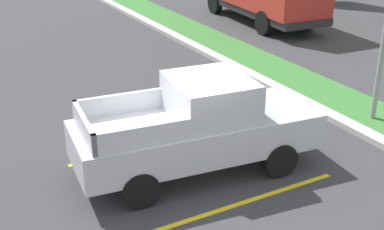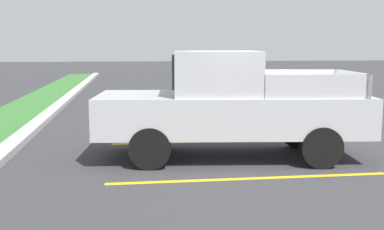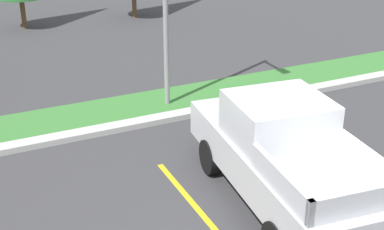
# 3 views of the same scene
# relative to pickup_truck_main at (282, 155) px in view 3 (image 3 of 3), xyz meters

# --- Properties ---
(ground_plane) EXTENTS (120.00, 120.00, 0.00)m
(ground_plane) POSITION_rel_pickup_truck_main_xyz_m (0.03, -0.54, -1.04)
(ground_plane) COLOR #38383A
(parking_line_near) EXTENTS (0.12, 4.80, 0.01)m
(parking_line_near) POSITION_rel_pickup_truck_main_xyz_m (-1.56, -0.05, -1.04)
(parking_line_near) COLOR yellow
(parking_line_near) RESTS_ON ground
(parking_line_far) EXTENTS (0.12, 4.80, 0.01)m
(parking_line_far) POSITION_rel_pickup_truck_main_xyz_m (1.54, -0.05, -1.04)
(parking_line_far) COLOR yellow
(parking_line_far) RESTS_ON ground
(curb_strip) EXTENTS (56.00, 0.40, 0.15)m
(curb_strip) POSITION_rel_pickup_truck_main_xyz_m (0.03, 4.46, -0.97)
(curb_strip) COLOR #B2B2AD
(curb_strip) RESTS_ON ground
(grass_median) EXTENTS (56.00, 1.80, 0.06)m
(grass_median) POSITION_rel_pickup_truck_main_xyz_m (0.03, 5.56, -1.01)
(grass_median) COLOR #387533
(grass_median) RESTS_ON ground
(pickup_truck_main) EXTENTS (2.45, 5.40, 2.10)m
(pickup_truck_main) POSITION_rel_pickup_truck_main_xyz_m (0.00, 0.00, 0.00)
(pickup_truck_main) COLOR black
(pickup_truck_main) RESTS_ON ground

